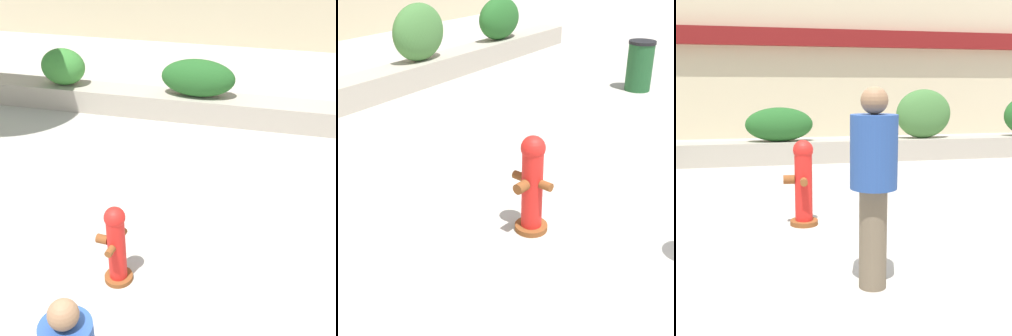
% 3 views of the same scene
% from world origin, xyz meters
% --- Properties ---
extents(planter_wall_low, '(18.00, 0.70, 0.50)m').
position_xyz_m(planter_wall_low, '(0.00, 6.00, 0.25)').
color(planter_wall_low, '#ADA393').
rests_on(planter_wall_low, ground).
extents(hedge_bush_1, '(0.98, 0.69, 0.79)m').
position_xyz_m(hedge_bush_1, '(-3.12, 6.00, 0.90)').
color(hedge_bush_1, '#387F33').
rests_on(hedge_bush_1, planter_wall_low).
extents(hedge_bush_2, '(1.53, 0.65, 0.77)m').
position_xyz_m(hedge_bush_2, '(-0.15, 6.00, 0.89)').
color(hedge_bush_2, '#235B23').
rests_on(hedge_bush_2, planter_wall_low).
extents(fire_hydrant, '(0.45, 0.48, 1.08)m').
position_xyz_m(fire_hydrant, '(-0.24, 1.02, 0.55)').
color(fire_hydrant, brown).
rests_on(fire_hydrant, ground).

